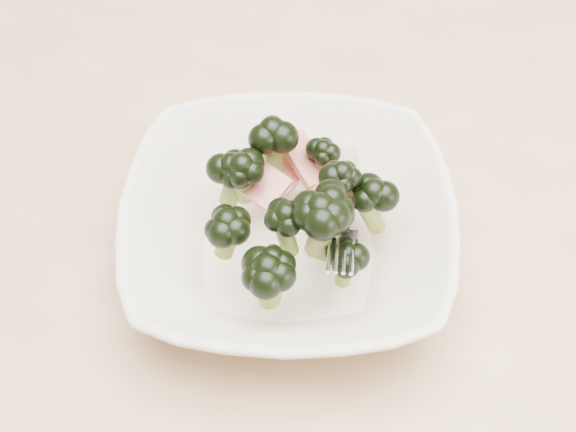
# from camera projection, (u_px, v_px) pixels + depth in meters

# --- Properties ---
(dining_table) EXTENTS (1.20, 0.80, 0.75)m
(dining_table) POSITION_uv_depth(u_px,v_px,m) (404.00, 277.00, 0.77)
(dining_table) COLOR tan
(dining_table) RESTS_ON ground
(broccoli_dish) EXTENTS (0.33, 0.33, 0.12)m
(broccoli_dish) POSITION_uv_depth(u_px,v_px,m) (290.00, 226.00, 0.63)
(broccoli_dish) COLOR beige
(broccoli_dish) RESTS_ON dining_table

